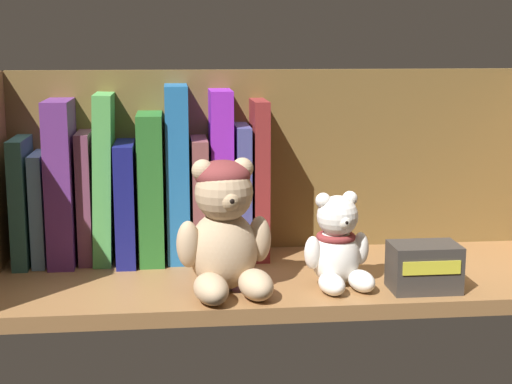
# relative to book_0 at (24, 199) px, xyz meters

# --- Properties ---
(shelf_board) EXTENTS (0.76, 0.27, 0.02)m
(shelf_board) POSITION_rel_book_0_xyz_m (0.36, -0.10, -0.10)
(shelf_board) COLOR olive
(shelf_board) RESTS_ON ground
(shelf_back_panel) EXTENTS (0.79, 0.01, 0.29)m
(shelf_back_panel) POSITION_rel_book_0_xyz_m (0.36, 0.04, 0.03)
(shelf_back_panel) COLOR brown
(shelf_back_panel) RESTS_ON ground
(book_0) EXTENTS (0.02, 0.13, 0.18)m
(book_0) POSITION_rel_book_0_xyz_m (0.00, 0.00, 0.00)
(book_0) COLOR #2C5A55
(book_0) RESTS_ON shelf_board
(book_1) EXTENTS (0.02, 0.11, 0.16)m
(book_1) POSITION_rel_book_0_xyz_m (0.02, 0.00, -0.01)
(book_1) COLOR #608BB3
(book_1) RESTS_ON shelf_board
(book_2) EXTENTS (0.04, 0.13, 0.23)m
(book_2) POSITION_rel_book_0_xyz_m (0.05, -0.00, 0.03)
(book_2) COLOR #5D2B75
(book_2) RESTS_ON shelf_board
(book_3) EXTENTS (0.02, 0.10, 0.18)m
(book_3) POSITION_rel_book_0_xyz_m (0.09, 0.00, 0.00)
(book_3) COLOR #6C3851
(book_3) RESTS_ON shelf_board
(book_4) EXTENTS (0.03, 0.11, 0.24)m
(book_4) POSITION_rel_book_0_xyz_m (0.11, -0.00, 0.03)
(book_4) COLOR #4FA44D
(book_4) RESTS_ON shelf_board
(book_5) EXTENTS (0.03, 0.14, 0.17)m
(book_5) POSITION_rel_book_0_xyz_m (0.14, -0.00, -0.00)
(book_5) COLOR navy
(book_5) RESTS_ON shelf_board
(book_6) EXTENTS (0.03, 0.13, 0.21)m
(book_6) POSITION_rel_book_0_xyz_m (0.18, -0.00, 0.02)
(book_6) COLOR #266425
(book_6) RESTS_ON shelf_board
(book_7) EXTENTS (0.03, 0.11, 0.25)m
(book_7) POSITION_rel_book_0_xyz_m (0.22, -0.00, 0.04)
(book_7) COLOR #2064A2
(book_7) RESTS_ON shelf_board
(book_8) EXTENTS (0.02, 0.12, 0.17)m
(book_8) POSITION_rel_book_0_xyz_m (0.25, -0.00, -0.00)
(book_8) COLOR brown
(book_8) RESTS_ON shelf_board
(book_9) EXTENTS (0.03, 0.10, 0.24)m
(book_9) POSITION_rel_book_0_xyz_m (0.28, -0.00, 0.03)
(book_9) COLOR purple
(book_9) RESTS_ON shelf_board
(book_10) EXTENTS (0.02, 0.11, 0.19)m
(book_10) POSITION_rel_book_0_xyz_m (0.31, -0.00, 0.01)
(book_10) COLOR #424586
(book_10) RESTS_ON shelf_board
(book_11) EXTENTS (0.02, 0.11, 0.23)m
(book_11) POSITION_rel_book_0_xyz_m (0.33, 0.00, 0.02)
(book_11) COLOR maroon
(book_11) RESTS_ON shelf_board
(teddy_bear_larger) EXTENTS (0.12, 0.13, 0.17)m
(teddy_bear_larger) POSITION_rel_book_0_xyz_m (0.27, -0.17, -0.01)
(teddy_bear_larger) COLOR tan
(teddy_bear_larger) RESTS_ON shelf_board
(teddy_bear_smaller) EXTENTS (0.09, 0.09, 0.12)m
(teddy_bear_smaller) POSITION_rel_book_0_xyz_m (0.42, -0.16, -0.04)
(teddy_bear_smaller) COLOR white
(teddy_bear_smaller) RESTS_ON shelf_board
(small_product_box) EXTENTS (0.09, 0.06, 0.06)m
(small_product_box) POSITION_rel_book_0_xyz_m (0.52, -0.19, -0.06)
(small_product_box) COLOR #38332D
(small_product_box) RESTS_ON shelf_board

